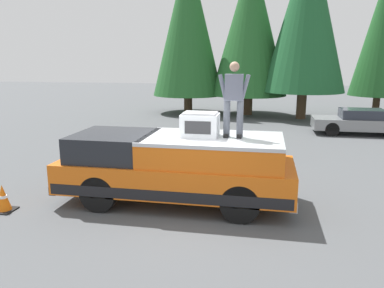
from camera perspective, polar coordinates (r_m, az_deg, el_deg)
ground_plane at (r=8.82m, az=0.79°, el=-10.06°), size 90.00×90.00×0.00m
pickup_truck at (r=9.10m, az=-2.42°, el=-3.53°), size 2.01×5.54×1.65m
compressor_unit at (r=8.77m, az=1.22°, el=2.92°), size 0.65×0.84×0.56m
person_on_truck_bed at (r=8.66m, az=6.26°, el=6.90°), size 0.29×0.72×1.69m
parked_car_grey at (r=19.18m, az=23.72°, el=3.07°), size 1.64×4.10×1.16m
traffic_cone at (r=9.76m, az=-26.38°, el=-7.34°), size 0.47×0.47×0.62m
conifer_left at (r=24.89m, az=26.71°, el=14.89°), size 3.28×3.28×8.63m
conifer_center_left at (r=23.12m, az=16.81°, el=18.29°), size 4.60×4.60×10.26m
conifer_center_right at (r=24.08m, az=8.70°, el=17.14°), size 4.63×4.63×9.54m
conifer_right at (r=24.63m, az=-0.61°, el=17.61°), size 4.41×4.41×9.99m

